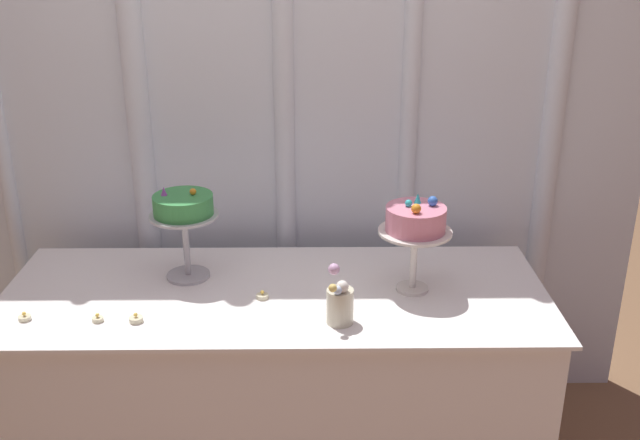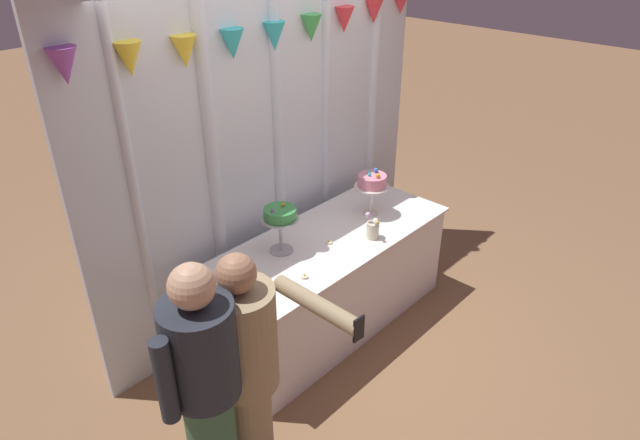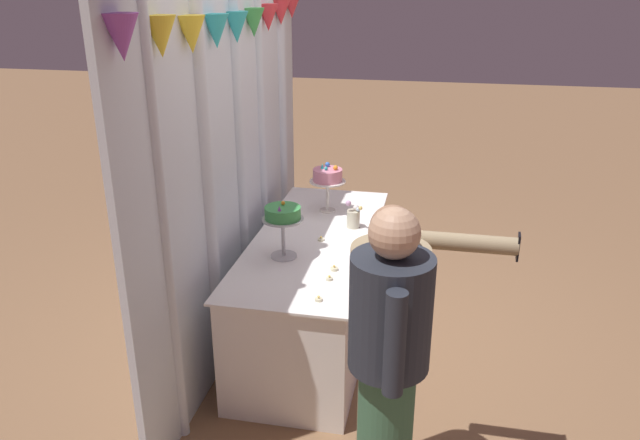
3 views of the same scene
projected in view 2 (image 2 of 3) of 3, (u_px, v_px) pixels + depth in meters
The scene contains 12 objects.
ground_plane at pixel (336, 327), 4.44m from camera, with size 24.00×24.00×0.00m, color #846042.
draped_curtain at pixel (275, 142), 4.15m from camera, with size 3.14×0.16×2.63m.
cake_table at pixel (327, 282), 4.31m from camera, with size 2.05×0.81×0.78m.
cake_display_nearleft at pixel (280, 217), 3.84m from camera, with size 0.26×0.26×0.37m.
cake_display_nearright at pixel (372, 183), 4.32m from camera, with size 0.27×0.27×0.37m.
flower_vase at pixel (373, 229), 4.09m from camera, with size 0.09×0.12×0.21m.
tealight_far_left at pixel (258, 303), 3.44m from camera, with size 0.04×0.04×0.03m.
tealight_near_left at pixel (289, 285), 3.60m from camera, with size 0.04×0.04×0.03m.
tealight_near_right at pixel (304, 277), 3.68m from camera, with size 0.05×0.05×0.03m.
tealight_far_right at pixel (329, 242), 4.05m from camera, with size 0.05×0.05×0.03m.
guest_girl_blue_dress at pixel (246, 371), 2.87m from camera, with size 0.51×0.78×1.54m.
guest_man_dark_suit at pixel (207, 395), 2.67m from camera, with size 0.51×0.40×1.63m.
Camera 2 is at (-2.62, -2.25, 2.92)m, focal length 31.53 mm.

